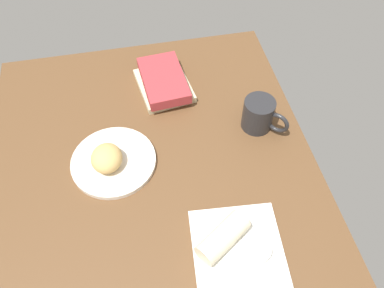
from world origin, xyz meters
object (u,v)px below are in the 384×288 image
Objects in this scene: breakfast_wrap at (223,237)px; square_plate at (237,248)px; scone_pastry at (107,158)px; book_stack at (164,82)px; coffee_mug at (259,114)px; sauce_cup at (258,251)px; round_plate at (114,161)px.

square_plate is at bearing 26.38° from breakfast_wrap.
scone_pastry is 0.42× the size of book_stack.
scone_pastry is at bearing -82.00° from coffee_mug.
square_plate is 1.79× the size of coffee_mug.
round_plate is at bearing -137.06° from sauce_cup.
scone_pastry is at bearing -35.83° from book_stack.
book_stack is (-27.12, 19.58, -1.62)cm from scone_pastry.
scone_pastry is 45.72cm from sauce_cup.
coffee_mug reaches higher than sauce_cup.
book_stack is at bearing -171.30° from square_plate.
book_stack is (-59.32, -12.85, -0.29)cm from sauce_cup.
breakfast_wrap is at bearing -120.07° from sauce_cup.
sauce_cup is at bearing 45.21° from scone_pastry.
scone_pastry is at bearing -171.69° from breakfast_wrap.
round_plate is 1.06× the size of book_stack.
breakfast_wrap is 39.30cm from coffee_mug.
square_plate is 1.57× the size of breakfast_wrap.
breakfast_wrap reaches higher than square_plate.
sauce_cup is at bearing 12.22° from book_stack.
round_plate is 45.66cm from sauce_cup.
square_plate reaches higher than round_plate.
book_stack is at bearing 144.17° from scone_pastry.
book_stack is at bearing -167.78° from sauce_cup.
sauce_cup is (2.40, 4.14, 2.23)cm from square_plate.
square_plate is 5.28cm from sauce_cup.
round_plate is at bearing -35.07° from book_stack.
round_plate is 1.10× the size of square_plate.
breakfast_wrap is 55.30cm from book_stack.
sauce_cup is at bearing 42.94° from round_plate.
sauce_cup reaches higher than square_plate.
square_plate is at bearing -24.14° from coffee_mug.
breakfast_wrap is (27.89, 24.98, 0.06)cm from scone_pastry.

